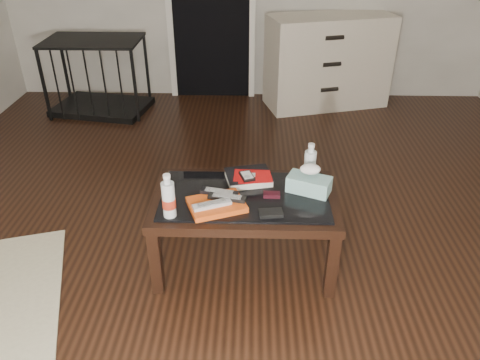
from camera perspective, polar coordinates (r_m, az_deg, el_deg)
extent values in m
plane|color=black|center=(3.05, 0.69, -6.05)|extent=(5.00, 5.00, 0.00)
cube|color=silver|center=(4.95, 1.56, 21.12)|extent=(0.06, 0.04, 2.04)
cube|color=black|center=(2.53, -10.21, -9.83)|extent=(0.06, 0.06, 0.40)
cube|color=black|center=(2.52, 11.11, -10.19)|extent=(0.06, 0.06, 0.40)
cube|color=black|center=(2.94, -8.38, -3.25)|extent=(0.06, 0.06, 0.40)
cube|color=black|center=(2.93, 9.71, -3.53)|extent=(0.06, 0.06, 0.40)
cube|color=black|center=(2.55, 0.56, -2.53)|extent=(1.00, 0.60, 0.05)
cube|color=black|center=(2.54, 0.57, -1.94)|extent=(0.90, 0.50, 0.01)
cube|color=beige|center=(4.93, 10.65, 14.01)|extent=(1.29, 0.80, 0.90)
cylinder|color=black|center=(4.74, 10.83, 10.79)|extent=(0.18, 0.09, 0.04)
cylinder|color=black|center=(4.67, 11.13, 13.67)|extent=(0.18, 0.09, 0.04)
cylinder|color=black|center=(4.60, 11.45, 16.64)|extent=(0.18, 0.09, 0.04)
cube|color=black|center=(5.03, -16.38, 8.55)|extent=(0.99, 0.75, 0.06)
cube|color=black|center=(4.83, -17.57, 15.90)|extent=(0.99, 0.75, 0.02)
cube|color=black|center=(4.83, -22.80, 10.56)|extent=(0.03, 0.03, 0.70)
cube|color=black|center=(4.55, -12.69, 11.06)|extent=(0.03, 0.03, 0.70)
cube|color=black|center=(5.32, -20.58, 12.72)|extent=(0.03, 0.03, 0.70)
cube|color=black|center=(5.07, -11.28, 13.22)|extent=(0.03, 0.03, 0.70)
cube|color=#D44C14|center=(2.43, -2.87, -3.02)|extent=(0.34, 0.30, 0.03)
cube|color=#B4B4B9|center=(2.39, -3.44, -2.97)|extent=(0.20, 0.12, 0.02)
cube|color=black|center=(2.44, -1.59, -2.11)|extent=(0.21, 0.09, 0.02)
cube|color=black|center=(2.48, -2.56, -1.48)|extent=(0.21, 0.09, 0.02)
cube|color=black|center=(2.65, 1.04, 0.33)|extent=(0.29, 0.25, 0.05)
cube|color=#AE0B0C|center=(2.62, 1.34, 0.57)|extent=(0.19, 0.14, 0.01)
cube|color=black|center=(2.59, 0.85, 0.50)|extent=(0.09, 0.12, 0.02)
cube|color=black|center=(2.52, 3.89, -1.81)|extent=(0.09, 0.05, 0.02)
cube|color=black|center=(2.38, 3.78, -4.04)|extent=(0.13, 0.08, 0.02)
cylinder|color=silver|center=(2.33, -8.73, -1.89)|extent=(0.07, 0.07, 0.24)
cylinder|color=silver|center=(2.62, 8.52, 2.04)|extent=(0.07, 0.07, 0.24)
cube|color=#22777D|center=(2.57, 8.41, -0.52)|extent=(0.26, 0.20, 0.09)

